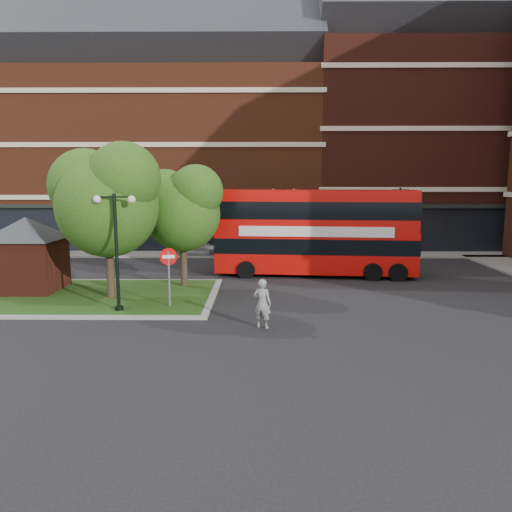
{
  "coord_description": "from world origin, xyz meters",
  "views": [
    {
      "loc": [
        0.44,
        -20.03,
        5.56
      ],
      "look_at": [
        0.21,
        3.06,
        2.0
      ],
      "focal_mm": 35.0,
      "sensor_mm": 36.0,
      "label": 1
    }
  ],
  "objects_px": {
    "car_silver": "(198,246)",
    "car_white": "(322,250)",
    "woman": "(262,303)",
    "bus": "(315,227)"
  },
  "relations": [
    {
      "from": "car_silver",
      "to": "car_white",
      "type": "relative_size",
      "value": 1.07
    },
    {
      "from": "bus",
      "to": "car_white",
      "type": "height_order",
      "value": "bus"
    },
    {
      "from": "car_silver",
      "to": "bus",
      "type": "bearing_deg",
      "value": -131.22
    },
    {
      "from": "woman",
      "to": "car_white",
      "type": "xyz_separation_m",
      "value": [
        4.22,
        16.28,
        -0.3
      ]
    },
    {
      "from": "car_silver",
      "to": "car_white",
      "type": "distance_m",
      "value": 9.0
    },
    {
      "from": "car_silver",
      "to": "woman",
      "type": "bearing_deg",
      "value": -163.28
    },
    {
      "from": "woman",
      "to": "car_silver",
      "type": "bearing_deg",
      "value": -54.76
    },
    {
      "from": "car_white",
      "to": "bus",
      "type": "bearing_deg",
      "value": 164.16
    },
    {
      "from": "car_silver",
      "to": "car_white",
      "type": "height_order",
      "value": "car_silver"
    },
    {
      "from": "woman",
      "to": "car_white",
      "type": "height_order",
      "value": "woman"
    }
  ]
}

